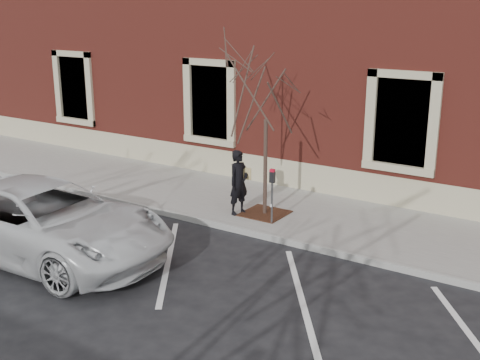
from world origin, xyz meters
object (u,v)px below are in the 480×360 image
Objects in this scene: man at (239,182)px; white_truck at (44,221)px; parking_meter at (272,186)px; sapling at (266,92)px.

man is 0.28× the size of white_truck.
man is 4.78m from white_truck.
parking_meter is at bearing -41.98° from white_truck.
parking_meter is 5.23m from white_truck.
man is at bearing 152.45° from parking_meter.
white_truck is (-3.25, -4.08, -0.29)m from parking_meter.
sapling reaches higher than white_truck.
man is at bearing -149.51° from sapling.
white_truck reaches higher than parking_meter.
sapling is 0.76× the size of white_truck.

